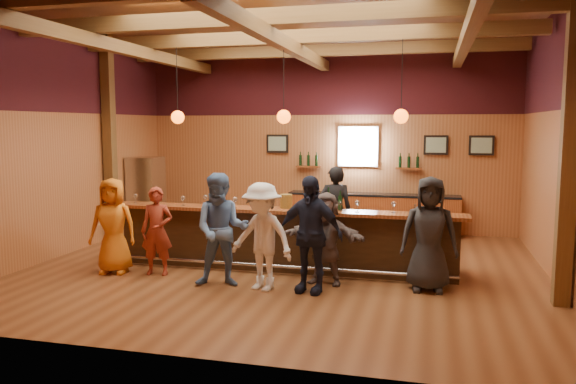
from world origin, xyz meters
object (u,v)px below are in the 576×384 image
(bar_counter, at_px, (287,238))
(bottle_a, at_px, (328,201))
(back_bar_cabinet, at_px, (373,214))
(ice_bucket, at_px, (286,201))
(customer_white, at_px, (262,237))
(customer_dark, at_px, (429,234))
(bartender, at_px, (335,211))
(customer_orange, at_px, (113,226))
(stainless_fridge, at_px, (146,195))
(customer_navy, at_px, (310,234))
(customer_redvest, at_px, (157,231))
(customer_brown, at_px, (325,238))
(customer_denim, at_px, (222,230))

(bar_counter, height_order, bottle_a, bottle_a)
(back_bar_cabinet, relative_size, ice_bucket, 16.69)
(customer_white, distance_m, customer_dark, 2.58)
(bar_counter, bearing_deg, bartender, 56.79)
(bartender, bearing_deg, customer_orange, 24.27)
(stainless_fridge, relative_size, customer_navy, 1.00)
(bar_counter, xyz_separation_m, ice_bucket, (0.04, -0.19, 0.71))
(customer_redvest, bearing_deg, bartender, 29.42)
(bar_counter, distance_m, customer_white, 1.51)
(back_bar_cabinet, relative_size, customer_navy, 2.22)
(bar_counter, height_order, back_bar_cabinet, bar_counter)
(ice_bucket, bearing_deg, customer_brown, -40.36)
(bartender, bearing_deg, stainless_fridge, -23.76)
(customer_orange, height_order, customer_navy, customer_navy)
(customer_orange, distance_m, customer_navy, 3.55)
(customer_navy, bearing_deg, ice_bucket, 130.00)
(bar_counter, bearing_deg, customer_redvest, -152.41)
(bar_counter, relative_size, customer_orange, 3.81)
(customer_denim, bearing_deg, bartender, 47.20)
(customer_navy, xyz_separation_m, customer_brown, (0.15, 0.49, -0.15))
(bar_counter, distance_m, customer_redvest, 2.29)
(stainless_fridge, distance_m, customer_denim, 5.16)
(customer_navy, xyz_separation_m, bartender, (-0.02, 2.47, -0.02))
(customer_denim, bearing_deg, customer_orange, 158.87)
(customer_orange, xyz_separation_m, customer_brown, (3.69, 0.23, -0.08))
(ice_bucket, bearing_deg, bartender, 62.28)
(stainless_fridge, bearing_deg, customer_redvest, -59.14)
(customer_brown, xyz_separation_m, ice_bucket, (-0.83, 0.71, 0.48))
(stainless_fridge, height_order, customer_orange, stainless_fridge)
(stainless_fridge, distance_m, customer_navy, 6.18)
(ice_bucket, bearing_deg, customer_denim, -121.14)
(back_bar_cabinet, relative_size, stainless_fridge, 2.22)
(bottle_a, bearing_deg, customer_orange, -165.27)
(bar_counter, relative_size, customer_redvest, 4.16)
(stainless_fridge, distance_m, customer_orange, 3.81)
(customer_brown, relative_size, bartender, 0.84)
(customer_navy, bearing_deg, bartender, 100.91)
(bottle_a, bearing_deg, stainless_fridge, 151.77)
(customer_orange, distance_m, customer_denim, 2.13)
(customer_orange, xyz_separation_m, bartender, (3.52, 2.20, 0.06))
(customer_orange, bearing_deg, customer_denim, -18.64)
(customer_denim, distance_m, customer_brown, 1.67)
(customer_navy, distance_m, bottle_a, 1.27)
(customer_orange, bearing_deg, bottle_a, 3.85)
(bartender, relative_size, ice_bucket, 7.39)
(stainless_fridge, bearing_deg, bar_counter, -30.76)
(bar_counter, bearing_deg, customer_denim, -116.39)
(customer_navy, xyz_separation_m, customer_dark, (1.77, 0.52, -0.01))
(ice_bucket, bearing_deg, customer_white, -92.34)
(bottle_a, bearing_deg, customer_white, -121.80)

